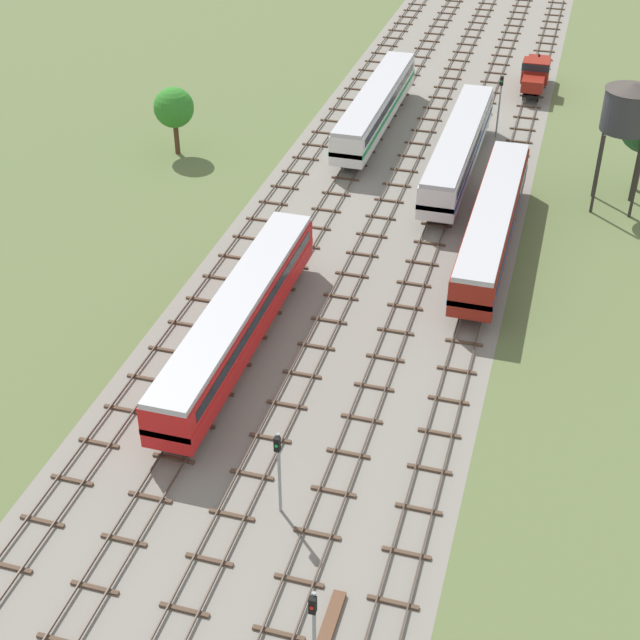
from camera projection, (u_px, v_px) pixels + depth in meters
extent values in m
plane|color=#5B6B3D|center=(390.00, 199.00, 75.05)|extent=(480.00, 480.00, 0.00)
cube|color=gray|center=(390.00, 199.00, 75.05)|extent=(21.78, 176.00, 0.01)
cube|color=#47382D|center=(282.00, 177.00, 77.93)|extent=(0.07, 126.00, 0.15)
cube|color=#47382D|center=(298.00, 179.00, 77.60)|extent=(0.07, 126.00, 0.15)
cube|color=brown|center=(9.00, 567.00, 43.28)|extent=(2.40, 0.22, 0.14)
cube|color=brown|center=(42.00, 521.00, 45.67)|extent=(2.40, 0.22, 0.14)
cube|color=brown|center=(72.00, 480.00, 48.05)|extent=(2.40, 0.22, 0.14)
cube|color=brown|center=(99.00, 443.00, 50.43)|extent=(2.40, 0.22, 0.14)
cube|color=brown|center=(123.00, 409.00, 52.82)|extent=(2.40, 0.22, 0.14)
cube|color=brown|center=(146.00, 379.00, 55.20)|extent=(2.40, 0.22, 0.14)
cube|color=brown|center=(166.00, 350.00, 57.58)|extent=(2.40, 0.22, 0.14)
cube|color=brown|center=(185.00, 324.00, 59.97)|extent=(2.40, 0.22, 0.14)
cube|color=brown|center=(203.00, 300.00, 62.35)|extent=(2.40, 0.22, 0.14)
cube|color=brown|center=(219.00, 278.00, 64.74)|extent=(2.40, 0.22, 0.14)
cube|color=brown|center=(234.00, 257.00, 67.12)|extent=(2.40, 0.22, 0.14)
cube|color=brown|center=(248.00, 238.00, 69.50)|extent=(2.40, 0.22, 0.14)
cube|color=brown|center=(261.00, 220.00, 71.89)|extent=(2.40, 0.22, 0.14)
cube|color=brown|center=(273.00, 203.00, 74.27)|extent=(2.40, 0.22, 0.14)
cube|color=brown|center=(285.00, 187.00, 76.65)|extent=(2.40, 0.22, 0.14)
cube|color=brown|center=(295.00, 172.00, 79.04)|extent=(2.40, 0.22, 0.14)
cube|color=brown|center=(305.00, 158.00, 81.42)|extent=(2.40, 0.22, 0.14)
cube|color=brown|center=(315.00, 145.00, 83.80)|extent=(2.40, 0.22, 0.14)
cube|color=brown|center=(324.00, 133.00, 86.19)|extent=(2.40, 0.22, 0.14)
cube|color=brown|center=(333.00, 121.00, 88.57)|extent=(2.40, 0.22, 0.14)
cube|color=brown|center=(341.00, 110.00, 90.96)|extent=(2.40, 0.22, 0.14)
cube|color=brown|center=(348.00, 99.00, 93.34)|extent=(2.40, 0.22, 0.14)
cube|color=brown|center=(356.00, 89.00, 95.72)|extent=(2.40, 0.22, 0.14)
cube|color=brown|center=(363.00, 80.00, 98.11)|extent=(2.40, 0.22, 0.14)
cube|color=brown|center=(369.00, 70.00, 100.49)|extent=(2.40, 0.22, 0.14)
cube|color=brown|center=(376.00, 62.00, 102.87)|extent=(2.40, 0.22, 0.14)
cube|color=brown|center=(382.00, 53.00, 105.26)|extent=(2.40, 0.22, 0.14)
cube|color=brown|center=(387.00, 45.00, 107.64)|extent=(2.40, 0.22, 0.14)
cube|color=brown|center=(393.00, 38.00, 110.02)|extent=(2.40, 0.22, 0.14)
cube|color=brown|center=(398.00, 31.00, 112.41)|extent=(2.40, 0.22, 0.14)
cube|color=brown|center=(403.00, 24.00, 114.79)|extent=(2.40, 0.22, 0.14)
cube|color=brown|center=(408.00, 17.00, 117.18)|extent=(2.40, 0.22, 0.14)
cube|color=brown|center=(413.00, 11.00, 119.56)|extent=(2.40, 0.22, 0.14)
cube|color=brown|center=(417.00, 4.00, 121.94)|extent=(2.40, 0.22, 0.14)
cube|color=#47382D|center=(332.00, 183.00, 76.91)|extent=(0.07, 126.00, 0.15)
cube|color=#47382D|center=(349.00, 186.00, 76.58)|extent=(0.07, 126.00, 0.15)
cube|color=brown|center=(95.00, 588.00, 42.26)|extent=(2.40, 0.22, 0.14)
cube|color=brown|center=(124.00, 540.00, 44.64)|extent=(2.40, 0.22, 0.14)
cube|color=brown|center=(150.00, 497.00, 47.03)|extent=(2.40, 0.22, 0.14)
cube|color=brown|center=(174.00, 459.00, 49.41)|extent=(2.40, 0.22, 0.14)
cube|color=brown|center=(195.00, 423.00, 51.80)|extent=(2.40, 0.22, 0.14)
cube|color=brown|center=(215.00, 391.00, 54.18)|extent=(2.40, 0.22, 0.14)
cube|color=brown|center=(233.00, 362.00, 56.56)|extent=(2.40, 0.22, 0.14)
cube|color=brown|center=(250.00, 335.00, 58.95)|extent=(2.40, 0.22, 0.14)
cube|color=brown|center=(265.00, 310.00, 61.33)|extent=(2.40, 0.22, 0.14)
cube|color=brown|center=(279.00, 287.00, 63.71)|extent=(2.40, 0.22, 0.14)
cube|color=brown|center=(292.00, 266.00, 66.10)|extent=(2.40, 0.22, 0.14)
cube|color=brown|center=(304.00, 246.00, 68.48)|extent=(2.40, 0.22, 0.14)
cube|color=brown|center=(315.00, 227.00, 70.86)|extent=(2.40, 0.22, 0.14)
cube|color=brown|center=(326.00, 210.00, 73.25)|extent=(2.40, 0.22, 0.14)
cube|color=brown|center=(336.00, 194.00, 75.63)|extent=(2.40, 0.22, 0.14)
cube|color=brown|center=(345.00, 179.00, 78.02)|extent=(2.40, 0.22, 0.14)
cube|color=brown|center=(354.00, 164.00, 80.40)|extent=(2.40, 0.22, 0.14)
cube|color=brown|center=(362.00, 151.00, 82.78)|extent=(2.40, 0.22, 0.14)
cube|color=brown|center=(370.00, 138.00, 85.17)|extent=(2.40, 0.22, 0.14)
cube|color=brown|center=(378.00, 126.00, 87.55)|extent=(2.40, 0.22, 0.14)
cube|color=brown|center=(385.00, 115.00, 89.93)|extent=(2.40, 0.22, 0.14)
cube|color=brown|center=(391.00, 104.00, 92.32)|extent=(2.40, 0.22, 0.14)
cube|color=brown|center=(398.00, 93.00, 94.70)|extent=(2.40, 0.22, 0.14)
cube|color=brown|center=(404.00, 84.00, 97.08)|extent=(2.40, 0.22, 0.14)
cube|color=brown|center=(409.00, 74.00, 99.47)|extent=(2.40, 0.22, 0.14)
cube|color=brown|center=(415.00, 65.00, 101.85)|extent=(2.40, 0.22, 0.14)
cube|color=brown|center=(420.00, 57.00, 104.24)|extent=(2.40, 0.22, 0.14)
cube|color=brown|center=(425.00, 49.00, 106.62)|extent=(2.40, 0.22, 0.14)
cube|color=brown|center=(430.00, 41.00, 109.00)|extent=(2.40, 0.22, 0.14)
cube|color=brown|center=(434.00, 34.00, 111.39)|extent=(2.40, 0.22, 0.14)
cube|color=brown|center=(438.00, 27.00, 113.77)|extent=(2.40, 0.22, 0.14)
cube|color=brown|center=(443.00, 20.00, 116.15)|extent=(2.40, 0.22, 0.14)
cube|color=brown|center=(447.00, 13.00, 118.54)|extent=(2.40, 0.22, 0.14)
cube|color=brown|center=(450.00, 7.00, 120.92)|extent=(2.40, 0.22, 0.14)
cube|color=brown|center=(454.00, 1.00, 123.30)|extent=(2.40, 0.22, 0.14)
cube|color=#47382D|center=(384.00, 190.00, 75.89)|extent=(0.07, 126.00, 0.15)
cube|color=#47382D|center=(401.00, 192.00, 75.56)|extent=(0.07, 126.00, 0.15)
cube|color=brown|center=(184.00, 610.00, 41.24)|extent=(2.40, 0.22, 0.14)
cube|color=brown|center=(209.00, 560.00, 43.62)|extent=(2.40, 0.22, 0.14)
cube|color=brown|center=(232.00, 515.00, 46.01)|extent=(2.40, 0.22, 0.14)
cube|color=brown|center=(252.00, 475.00, 48.39)|extent=(2.40, 0.22, 0.14)
cube|color=brown|center=(270.00, 438.00, 50.77)|extent=(2.40, 0.22, 0.14)
cube|color=brown|center=(287.00, 405.00, 53.16)|extent=(2.40, 0.22, 0.14)
cube|color=brown|center=(302.00, 374.00, 55.54)|extent=(2.40, 0.22, 0.14)
cube|color=brown|center=(316.00, 346.00, 57.92)|extent=(2.40, 0.22, 0.14)
cube|color=brown|center=(329.00, 321.00, 60.31)|extent=(2.40, 0.22, 0.14)
cube|color=brown|center=(341.00, 297.00, 62.69)|extent=(2.40, 0.22, 0.14)
cube|color=brown|center=(352.00, 275.00, 65.08)|extent=(2.40, 0.22, 0.14)
cube|color=brown|center=(362.00, 254.00, 67.46)|extent=(2.40, 0.22, 0.14)
cube|color=brown|center=(372.00, 235.00, 69.84)|extent=(2.40, 0.22, 0.14)
cube|color=brown|center=(381.00, 217.00, 72.23)|extent=(2.40, 0.22, 0.14)
cube|color=brown|center=(389.00, 201.00, 74.61)|extent=(2.40, 0.22, 0.14)
cube|color=brown|center=(397.00, 185.00, 76.99)|extent=(2.40, 0.22, 0.14)
cube|color=brown|center=(404.00, 170.00, 79.38)|extent=(2.40, 0.22, 0.14)
cube|color=brown|center=(411.00, 156.00, 81.76)|extent=(2.40, 0.22, 0.14)
cube|color=brown|center=(418.00, 143.00, 84.14)|extent=(2.40, 0.22, 0.14)
cube|color=brown|center=(424.00, 131.00, 86.53)|extent=(2.40, 0.22, 0.14)
cube|color=brown|center=(430.00, 119.00, 88.91)|extent=(2.40, 0.22, 0.14)
cube|color=brown|center=(435.00, 108.00, 91.30)|extent=(2.40, 0.22, 0.14)
cube|color=brown|center=(440.00, 98.00, 93.68)|extent=(2.40, 0.22, 0.14)
cube|color=brown|center=(445.00, 88.00, 96.06)|extent=(2.40, 0.22, 0.14)
cube|color=brown|center=(450.00, 78.00, 98.45)|extent=(2.40, 0.22, 0.14)
cube|color=brown|center=(455.00, 69.00, 100.83)|extent=(2.40, 0.22, 0.14)
cube|color=brown|center=(459.00, 61.00, 103.21)|extent=(2.40, 0.22, 0.14)
cube|color=brown|center=(463.00, 52.00, 105.60)|extent=(2.40, 0.22, 0.14)
cube|color=brown|center=(467.00, 44.00, 107.98)|extent=(2.40, 0.22, 0.14)
cube|color=brown|center=(471.00, 37.00, 110.36)|extent=(2.40, 0.22, 0.14)
cube|color=brown|center=(474.00, 30.00, 112.75)|extent=(2.40, 0.22, 0.14)
cube|color=brown|center=(478.00, 23.00, 115.13)|extent=(2.40, 0.22, 0.14)
cube|color=brown|center=(481.00, 16.00, 117.52)|extent=(2.40, 0.22, 0.14)
cube|color=brown|center=(484.00, 10.00, 119.90)|extent=(2.40, 0.22, 0.14)
cube|color=brown|center=(487.00, 4.00, 122.28)|extent=(2.40, 0.22, 0.14)
cube|color=#47382D|center=(438.00, 197.00, 74.86)|extent=(0.07, 126.00, 0.15)
cube|color=#47382D|center=(455.00, 199.00, 74.53)|extent=(0.07, 126.00, 0.15)
cube|color=brown|center=(279.00, 633.00, 40.22)|extent=(2.40, 0.22, 0.14)
cube|color=brown|center=(299.00, 581.00, 42.60)|extent=(2.40, 0.22, 0.14)
cube|color=brown|center=(317.00, 534.00, 44.99)|extent=(2.40, 0.22, 0.14)
cube|color=brown|center=(333.00, 492.00, 47.37)|extent=(2.40, 0.22, 0.14)
cube|color=brown|center=(348.00, 453.00, 49.75)|extent=(2.40, 0.22, 0.14)
cube|color=brown|center=(362.00, 419.00, 52.14)|extent=(2.40, 0.22, 0.14)
cube|color=brown|center=(374.00, 387.00, 54.52)|extent=(2.40, 0.22, 0.14)
cube|color=brown|center=(385.00, 358.00, 56.90)|extent=(2.40, 0.22, 0.14)
cube|color=brown|center=(395.00, 331.00, 59.29)|extent=(2.40, 0.22, 0.14)
cube|color=brown|center=(405.00, 307.00, 61.67)|extent=(2.40, 0.22, 0.14)
cube|color=brown|center=(414.00, 284.00, 64.05)|extent=(2.40, 0.22, 0.14)
cube|color=brown|center=(422.00, 263.00, 66.44)|extent=(2.40, 0.22, 0.14)
cube|color=brown|center=(429.00, 243.00, 68.82)|extent=(2.40, 0.22, 0.14)
cube|color=brown|center=(437.00, 225.00, 71.21)|extent=(2.40, 0.22, 0.14)
cube|color=brown|center=(443.00, 208.00, 73.59)|extent=(2.40, 0.22, 0.14)
cube|color=brown|center=(449.00, 192.00, 75.97)|extent=(2.40, 0.22, 0.14)
cube|color=brown|center=(455.00, 177.00, 78.36)|extent=(2.40, 0.22, 0.14)
cube|color=brown|center=(461.00, 162.00, 80.74)|extent=(2.40, 0.22, 0.14)
cube|color=brown|center=(466.00, 149.00, 83.12)|extent=(2.40, 0.22, 0.14)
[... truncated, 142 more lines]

